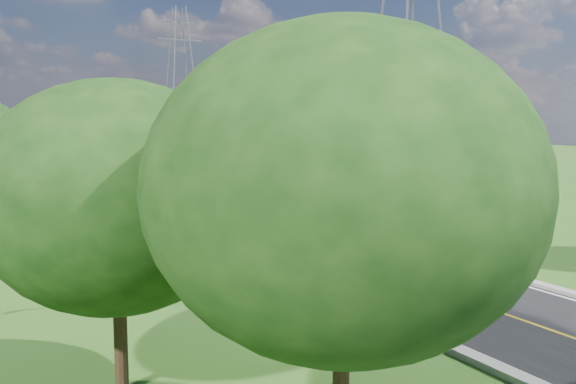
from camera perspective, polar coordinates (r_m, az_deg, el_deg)
ground at (r=71.23m, az=-14.19°, el=0.85°), size 260.00×260.00×0.00m
road at (r=77.01m, az=-15.34°, el=1.28°), size 8.00×150.00×0.06m
curb_left at (r=76.12m, az=-18.45°, el=1.17°), size 0.50×150.00×0.22m
curb_right at (r=78.11m, az=-12.32°, el=1.51°), size 0.50×150.00×0.22m
speed_limit_sign at (r=52.31m, az=-2.43°, el=0.65°), size 0.55×0.09×2.40m
overpass at (r=149.67m, az=-22.17°, el=4.60°), size 30.00×3.00×3.20m
streetlight_near_left at (r=23.83m, az=1.46°, el=3.51°), size 5.90×0.25×10.00m
streetlight_mid_left at (r=54.86m, az=-16.39°, el=5.22°), size 5.90×0.25×10.00m
streetlight_far_right at (r=89.80m, az=-13.57°, el=5.90°), size 5.90×0.25×10.00m
power_tower_near at (r=63.26m, az=10.74°, el=12.90°), size 9.00×6.40×28.00m
power_tower_far at (r=131.29m, az=-9.54°, el=9.82°), size 9.00×6.40×28.00m
tree_la at (r=17.13m, az=-15.04°, el=-0.39°), size 7.14×7.14×8.30m
tree_lf at (r=12.75m, az=4.91°, el=0.16°), size 7.98×7.98×9.28m
tree_rb at (r=51.47m, az=12.48°, el=4.14°), size 6.72×6.72×7.82m
tree_rc at (r=69.02m, az=-0.38°, el=4.48°), size 5.88×5.88×6.84m
tree_rd at (r=91.51m, az=-6.54°, el=5.65°), size 7.14×7.14×8.30m
tree_re at (r=113.33m, az=-12.38°, el=5.16°), size 5.46×5.46×6.35m
tree_rf at (r=133.49m, az=-13.43°, el=5.65°), size 6.30×6.30×7.33m
bus_outbound at (r=82.77m, az=-15.68°, el=2.65°), size 2.72×10.12×2.80m
bus_inbound at (r=62.54m, az=-13.99°, el=1.36°), size 2.41×10.01×2.78m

